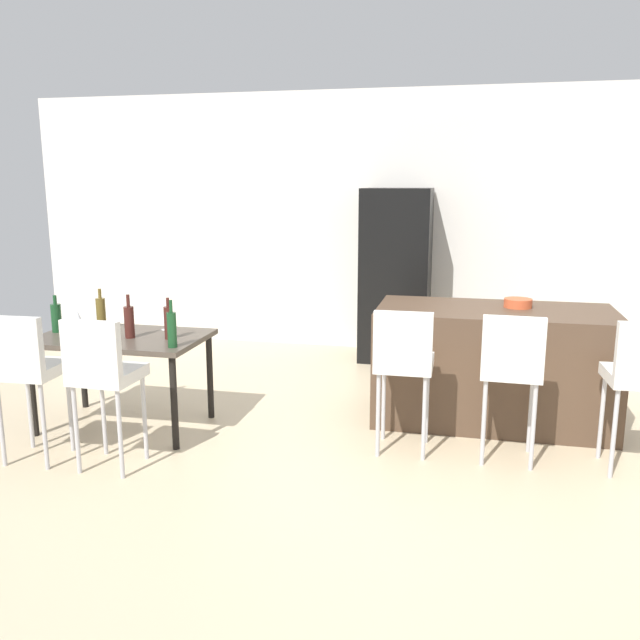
# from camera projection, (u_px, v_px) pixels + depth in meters

# --- Properties ---
(ground_plane) EXTENTS (10.00, 10.00, 0.00)m
(ground_plane) POSITION_uv_depth(u_px,v_px,m) (430.00, 446.00, 4.82)
(ground_plane) COLOR #C6B28E
(back_wall) EXTENTS (10.00, 0.12, 2.90)m
(back_wall) POSITION_uv_depth(u_px,v_px,m) (451.00, 224.00, 7.26)
(back_wall) COLOR silver
(back_wall) RESTS_ON ground_plane
(kitchen_island) EXTENTS (1.85, 0.91, 0.92)m
(kitchen_island) POSITION_uv_depth(u_px,v_px,m) (493.00, 365.00, 5.28)
(kitchen_island) COLOR #4C3828
(kitchen_island) RESTS_ON ground_plane
(bar_chair_left) EXTENTS (0.40, 0.40, 1.05)m
(bar_chair_left) POSITION_uv_depth(u_px,v_px,m) (404.00, 358.00, 4.57)
(bar_chair_left) COLOR silver
(bar_chair_left) RESTS_ON ground_plane
(bar_chair_middle) EXTENTS (0.41, 0.41, 1.05)m
(bar_chair_middle) POSITION_uv_depth(u_px,v_px,m) (511.00, 365.00, 4.42)
(bar_chair_middle) COLOR silver
(bar_chair_middle) RESTS_ON ground_plane
(dining_table) EXTENTS (1.28, 0.79, 0.74)m
(dining_table) POSITION_uv_depth(u_px,v_px,m) (122.00, 345.00, 5.09)
(dining_table) COLOR #4C4238
(dining_table) RESTS_ON ground_plane
(dining_chair_near) EXTENTS (0.42, 0.42, 1.05)m
(dining_chair_near) POSITION_uv_depth(u_px,v_px,m) (26.00, 365.00, 4.42)
(dining_chair_near) COLOR silver
(dining_chair_near) RESTS_ON ground_plane
(dining_chair_far) EXTENTS (0.41, 0.41, 1.05)m
(dining_chair_far) POSITION_uv_depth(u_px,v_px,m) (102.00, 370.00, 4.30)
(dining_chair_far) COLOR silver
(dining_chair_far) RESTS_ON ground_plane
(wine_bottle_left) EXTENTS (0.08, 0.08, 0.33)m
(wine_bottle_left) POSITION_uv_depth(u_px,v_px,m) (129.00, 321.00, 4.98)
(wine_bottle_left) COLOR #471E19
(wine_bottle_left) RESTS_ON dining_table
(wine_bottle_right) EXTENTS (0.07, 0.07, 0.35)m
(wine_bottle_right) POSITION_uv_depth(u_px,v_px,m) (172.00, 329.00, 4.69)
(wine_bottle_right) COLOR #194723
(wine_bottle_right) RESTS_ON dining_table
(wine_bottle_inner) EXTENTS (0.08, 0.08, 0.30)m
(wine_bottle_inner) POSITION_uv_depth(u_px,v_px,m) (56.00, 317.00, 5.17)
(wine_bottle_inner) COLOR #194723
(wine_bottle_inner) RESTS_ON dining_table
(wine_bottle_near) EXTENTS (0.07, 0.07, 0.33)m
(wine_bottle_near) POSITION_uv_depth(u_px,v_px,m) (101.00, 313.00, 5.29)
(wine_bottle_near) COLOR brown
(wine_bottle_near) RESTS_ON dining_table
(wine_bottle_end) EXTENTS (0.07, 0.07, 0.32)m
(wine_bottle_end) POSITION_uv_depth(u_px,v_px,m) (169.00, 322.00, 4.94)
(wine_bottle_end) COLOR #471E19
(wine_bottle_end) RESTS_ON dining_table
(wine_glass_middle) EXTENTS (0.07, 0.07, 0.17)m
(wine_glass_middle) POSITION_uv_depth(u_px,v_px,m) (165.00, 315.00, 5.24)
(wine_glass_middle) COLOR silver
(wine_glass_middle) RESTS_ON dining_table
(wine_glass_far) EXTENTS (0.07, 0.07, 0.17)m
(wine_glass_far) POSITION_uv_depth(u_px,v_px,m) (77.00, 317.00, 5.17)
(wine_glass_far) COLOR silver
(wine_glass_far) RESTS_ON dining_table
(refrigerator) EXTENTS (0.72, 0.68, 1.84)m
(refrigerator) POSITION_uv_depth(u_px,v_px,m) (396.00, 275.00, 7.07)
(refrigerator) COLOR black
(refrigerator) RESTS_ON ground_plane
(fruit_bowl) EXTENTS (0.22, 0.22, 0.07)m
(fruit_bowl) POSITION_uv_depth(u_px,v_px,m) (518.00, 303.00, 5.25)
(fruit_bowl) COLOR #C6512D
(fruit_bowl) RESTS_ON kitchen_island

